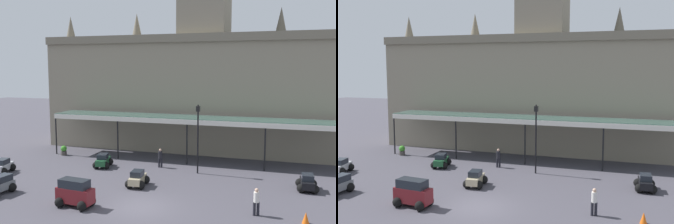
# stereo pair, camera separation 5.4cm
# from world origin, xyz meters

# --- Properties ---
(ground_plane) EXTENTS (140.00, 140.00, 0.00)m
(ground_plane) POSITION_xyz_m (0.00, 0.00, 0.00)
(ground_plane) COLOR #44424B
(station_building) EXTENTS (33.90, 6.76, 20.68)m
(station_building) POSITION_xyz_m (0.00, 18.14, 6.82)
(station_building) COLOR gray
(station_building) RESTS_ON ground
(entrance_canopy) EXTENTS (27.57, 3.26, 4.18)m
(entrance_canopy) POSITION_xyz_m (0.00, 12.54, 4.03)
(entrance_canopy) COLOR #38564C
(entrance_canopy) RESTS_ON ground
(car_beige_sedan) EXTENTS (1.65, 2.13, 1.19)m
(car_beige_sedan) POSITION_xyz_m (-1.80, 3.93, 0.50)
(car_beige_sedan) COLOR tan
(car_beige_sedan) RESTS_ON ground
(car_silver_sedan) EXTENTS (1.75, 2.18, 1.19)m
(car_silver_sedan) POSITION_xyz_m (-13.87, 3.80, 0.50)
(car_silver_sedan) COLOR #B2B5BA
(car_silver_sedan) RESTS_ON ground
(car_black_sedan) EXTENTS (1.60, 2.10, 1.19)m
(car_black_sedan) POSITION_xyz_m (10.14, 6.77, 0.50)
(car_black_sedan) COLOR black
(car_black_sedan) RESTS_ON ground
(car_green_sedan) EXTENTS (1.79, 2.19, 1.19)m
(car_green_sedan) POSITION_xyz_m (-6.79, 8.05, 0.50)
(car_green_sedan) COLOR #1E512D
(car_green_sedan) RESTS_ON ground
(car_maroon_van) EXTENTS (2.48, 1.74, 1.77)m
(car_maroon_van) POSITION_xyz_m (-3.94, -1.18, 0.81)
(car_maroon_van) COLOR maroon
(car_maroon_van) RESTS_ON ground
(pedestrian_near_entrance) EXTENTS (0.38, 0.34, 1.67)m
(pedestrian_near_entrance) POSITION_xyz_m (7.09, 0.85, 0.91)
(pedestrian_near_entrance) COLOR black
(pedestrian_near_entrance) RESTS_ON ground
(pedestrian_crossing_forecourt) EXTENTS (0.39, 0.34, 1.67)m
(pedestrian_crossing_forecourt) POSITION_xyz_m (-1.94, 9.51, 0.91)
(pedestrian_crossing_forecourt) COLOR black
(pedestrian_crossing_forecourt) RESTS_ON ground
(victorian_lamppost) EXTENTS (0.30, 0.30, 5.75)m
(victorian_lamppost) POSITION_xyz_m (1.63, 8.67, 3.51)
(victorian_lamppost) COLOR black
(victorian_lamppost) RESTS_ON ground
(traffic_cone) EXTENTS (0.40, 0.40, 0.66)m
(traffic_cone) POSITION_xyz_m (9.87, 0.51, 0.33)
(traffic_cone) COLOR orange
(traffic_cone) RESTS_ON ground
(planter_by_canopy) EXTENTS (0.60, 0.60, 0.96)m
(planter_by_canopy) POSITION_xyz_m (-12.70, 11.02, 0.49)
(planter_by_canopy) COLOR #47423D
(planter_by_canopy) RESTS_ON ground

